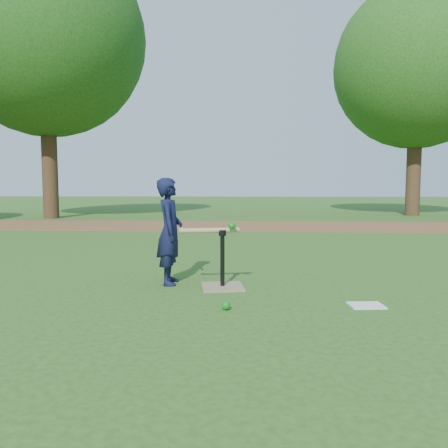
{
  "coord_description": "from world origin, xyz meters",
  "views": [
    {
      "loc": [
        0.56,
        -4.17,
        1.07
      ],
      "look_at": [
        0.29,
        0.66,
        0.65
      ],
      "focal_mm": 35.0,
      "sensor_mm": 36.0,
      "label": 1
    }
  ],
  "objects": [
    {
      "name": "tree_right",
      "position": [
        6.5,
        12.0,
        5.29
      ],
      "size": [
        5.8,
        5.8,
        8.21
      ],
      "color": "#382316",
      "rests_on": "ground"
    },
    {
      "name": "batting_tee",
      "position": [
        0.29,
        0.36,
        0.11
      ],
      "size": [
        0.5,
        0.5,
        0.61
      ],
      "color": "#8C7B59",
      "rests_on": "ground"
    },
    {
      "name": "swing_action",
      "position": [
        0.19,
        0.33,
        0.62
      ],
      "size": [
        0.63,
        0.19,
        0.13
      ],
      "color": "tan",
      "rests_on": "ground"
    },
    {
      "name": "dirt_strip",
      "position": [
        0.0,
        7.5,
        0.01
      ],
      "size": [
        24.0,
        3.0,
        0.01
      ],
      "primitive_type": "cube",
      "color": "brown",
      "rests_on": "ground"
    },
    {
      "name": "tree_left",
      "position": [
        -6.0,
        10.0,
        5.87
      ],
      "size": [
        6.4,
        6.4,
        9.08
      ],
      "color": "#382316",
      "rests_on": "ground"
    },
    {
      "name": "clipboard",
      "position": [
        1.62,
        -0.27,
        0.01
      ],
      "size": [
        0.32,
        0.26,
        0.01
      ],
      "primitive_type": "cube",
      "rotation": [
        0.0,
        0.0,
        0.1
      ],
      "color": "silver",
      "rests_on": "ground"
    },
    {
      "name": "wiffle_ball_ground",
      "position": [
        0.37,
        -0.47,
        0.04
      ],
      "size": [
        0.08,
        0.08,
        0.08
      ],
      "primitive_type": "sphere",
      "color": "#0B8018",
      "rests_on": "ground"
    },
    {
      "name": "ground",
      "position": [
        0.0,
        0.0,
        0.0
      ],
      "size": [
        80.0,
        80.0,
        0.0
      ],
      "primitive_type": "plane",
      "color": "#285116",
      "rests_on": "ground"
    },
    {
      "name": "child",
      "position": [
        -0.29,
        0.52,
        0.58
      ],
      "size": [
        0.31,
        0.45,
        1.16
      ],
      "primitive_type": "imported",
      "rotation": [
        0.0,
        0.0,
        1.66
      ],
      "color": "black",
      "rests_on": "ground"
    }
  ]
}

